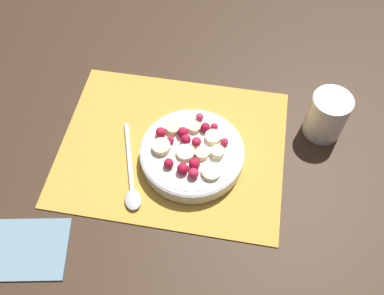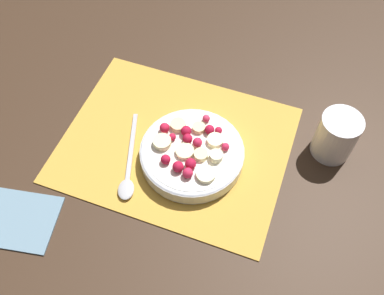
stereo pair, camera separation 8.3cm
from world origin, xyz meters
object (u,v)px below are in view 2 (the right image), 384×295
Objects in this scene: napkin at (15,219)px; fruit_bowl at (192,153)px; spoon at (128,174)px; drinking_glass at (336,136)px.

fruit_bowl is at bearing -138.01° from napkin.
fruit_bowl is 1.20× the size of napkin.
fruit_bowl is 0.13m from spoon.
napkin is at bearing 41.99° from fruit_bowl.
spoon is 0.42m from drinking_glass.
spoon is 0.22m from napkin.
napkin is at bearing 34.44° from drinking_glass.
drinking_glass reaches higher than fruit_bowl.
spoon reaches higher than napkin.
spoon is (0.11, 0.08, -0.02)m from fruit_bowl.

